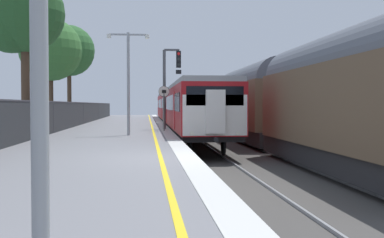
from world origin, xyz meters
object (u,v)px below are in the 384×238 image
(freight_train_adjacent_track, at_px, (284,100))
(signal_gantry, at_px, (169,79))
(platform_lamp_mid, at_px, (128,74))
(commuter_train_at_platform, at_px, (181,107))
(background_tree_left, at_px, (69,52))
(background_tree_right, at_px, (52,52))
(speed_limit_sign, at_px, (164,102))
(background_tree_centre, at_px, (20,16))

(freight_train_adjacent_track, bearing_deg, signal_gantry, 136.14)
(platform_lamp_mid, bearing_deg, commuter_train_at_platform, 77.22)
(commuter_train_at_platform, bearing_deg, background_tree_left, 168.60)
(background_tree_left, distance_m, background_tree_right, 7.45)
(signal_gantry, height_order, platform_lamp_mid, platform_lamp_mid)
(speed_limit_sign, distance_m, platform_lamp_mid, 4.04)
(signal_gantry, distance_m, background_tree_centre, 9.03)
(commuter_train_at_platform, xyz_separation_m, speed_limit_sign, (-1.85, -12.80, 0.32))
(background_tree_right, bearing_deg, background_tree_centre, -88.05)
(freight_train_adjacent_track, xyz_separation_m, speed_limit_sign, (-5.85, 3.10, -0.11))
(commuter_train_at_platform, distance_m, freight_train_adjacent_track, 16.41)
(signal_gantry, distance_m, platform_lamp_mid, 5.92)
(background_tree_left, bearing_deg, commuter_train_at_platform, -11.40)
(speed_limit_sign, distance_m, background_tree_centre, 8.49)
(freight_train_adjacent_track, xyz_separation_m, background_tree_left, (-13.23, 17.77, 4.16))
(commuter_train_at_platform, xyz_separation_m, freight_train_adjacent_track, (4.00, -15.91, 0.43))
(platform_lamp_mid, bearing_deg, freight_train_adjacent_track, 1.83)
(signal_gantry, height_order, background_tree_left, background_tree_left)
(commuter_train_at_platform, bearing_deg, platform_lamp_mid, -102.78)
(freight_train_adjacent_track, height_order, background_tree_right, background_tree_right)
(commuter_train_at_platform, height_order, background_tree_right, background_tree_right)
(speed_limit_sign, bearing_deg, platform_lamp_mid, -118.49)
(signal_gantry, relative_size, platform_lamp_mid, 0.98)
(commuter_train_at_platform, xyz_separation_m, background_tree_centre, (-8.93, -14.90, 4.50))
(platform_lamp_mid, distance_m, background_tree_centre, 6.11)
(speed_limit_sign, xyz_separation_m, background_tree_centre, (-7.08, -2.10, 4.18))
(background_tree_left, height_order, background_tree_centre, background_tree_left)
(signal_gantry, bearing_deg, freight_train_adjacent_track, -43.86)
(background_tree_right, bearing_deg, signal_gantry, -33.28)
(speed_limit_sign, xyz_separation_m, platform_lamp_mid, (-1.82, -3.35, 1.34))
(speed_limit_sign, bearing_deg, commuter_train_at_platform, 81.80)
(speed_limit_sign, xyz_separation_m, background_tree_right, (-7.40, 7.26, 3.50))
(commuter_train_at_platform, xyz_separation_m, background_tree_right, (-9.25, -5.55, 3.82))
(freight_train_adjacent_track, distance_m, signal_gantry, 7.69)
(platform_lamp_mid, relative_size, background_tree_right, 0.66)
(freight_train_adjacent_track, distance_m, background_tree_centre, 13.60)
(signal_gantry, xyz_separation_m, background_tree_right, (-7.78, 5.11, 2.10))
(commuter_train_at_platform, bearing_deg, signal_gantry, -97.83)
(platform_lamp_mid, bearing_deg, signal_gantry, 68.21)
(freight_train_adjacent_track, distance_m, platform_lamp_mid, 7.77)
(signal_gantry, xyz_separation_m, background_tree_left, (-7.76, 12.51, 2.87))
(freight_train_adjacent_track, xyz_separation_m, signal_gantry, (-5.47, 5.25, 1.29))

